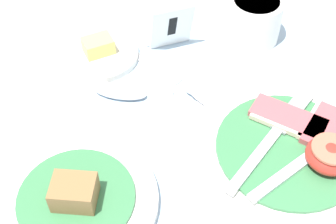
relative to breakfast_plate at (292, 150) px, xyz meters
name	(u,v)px	position (x,y,z in m)	size (l,w,h in m)	color
ground_plane	(217,166)	(-0.09, 0.01, -0.01)	(3.00, 3.00, 0.00)	#A3BCD1
breakfast_plate	(292,150)	(0.00, 0.00, 0.00)	(0.23, 0.23, 0.04)	silver
bread_plate	(77,200)	(-0.25, -0.01, 0.00)	(0.17, 0.17, 0.04)	silver
sugar_cup	(254,18)	(0.03, 0.22, 0.02)	(0.08, 0.08, 0.06)	white
butter_dish	(99,53)	(-0.19, 0.23, 0.00)	(0.11, 0.11, 0.03)	silver
number_card	(167,23)	(-0.09, 0.23, 0.03)	(0.06, 0.05, 0.07)	white
teaspoon_by_saucer	(193,89)	(-0.08, 0.13, -0.01)	(0.12, 0.17, 0.01)	silver
teaspoon_near_cup	(141,95)	(-0.15, 0.13, -0.01)	(0.18, 0.10, 0.01)	silver
teaspoon_stray	(191,91)	(-0.09, 0.13, -0.01)	(0.19, 0.08, 0.01)	silver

